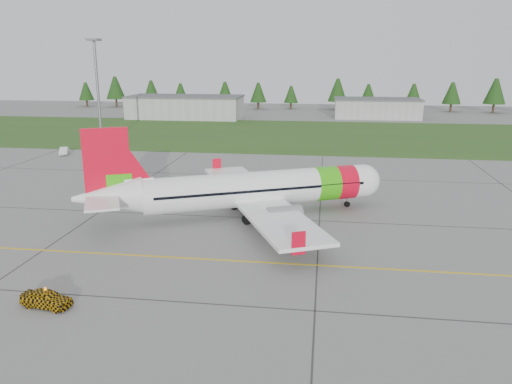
# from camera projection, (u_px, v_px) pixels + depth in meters

# --- Properties ---
(ground) EXTENTS (320.00, 320.00, 0.00)m
(ground) POSITION_uv_depth(u_px,v_px,m) (176.00, 302.00, 36.12)
(ground) COLOR gray
(ground) RESTS_ON ground
(aircraft) EXTENTS (32.56, 30.90, 10.43)m
(aircraft) POSITION_uv_depth(u_px,v_px,m) (252.00, 189.00, 55.07)
(aircraft) COLOR white
(aircraft) RESTS_ON ground
(follow_me_car) EXTENTS (1.48, 1.68, 3.76)m
(follow_me_car) POSITION_uv_depth(u_px,v_px,m) (44.00, 282.00, 34.94)
(follow_me_car) COLOR #D59B0B
(follow_me_car) RESTS_ON ground
(service_van) EXTENTS (1.79, 1.75, 4.02)m
(service_van) POSITION_uv_depth(u_px,v_px,m) (63.00, 144.00, 90.19)
(service_van) COLOR silver
(service_van) RESTS_ON ground
(grass_strip) EXTENTS (320.00, 50.00, 0.03)m
(grass_strip) POSITION_uv_depth(u_px,v_px,m) (280.00, 134.00, 114.51)
(grass_strip) COLOR #30561E
(grass_strip) RESTS_ON ground
(taxi_guideline) EXTENTS (120.00, 0.25, 0.02)m
(taxi_guideline) POSITION_uv_depth(u_px,v_px,m) (203.00, 259.00, 43.76)
(taxi_guideline) COLOR gold
(taxi_guideline) RESTS_ON ground
(hangar_west) EXTENTS (32.00, 14.00, 6.00)m
(hangar_west) POSITION_uv_depth(u_px,v_px,m) (186.00, 108.00, 144.47)
(hangar_west) COLOR #A8A8A3
(hangar_west) RESTS_ON ground
(hangar_east) EXTENTS (24.00, 12.00, 5.20)m
(hangar_east) POSITION_uv_depth(u_px,v_px,m) (377.00, 109.00, 144.93)
(hangar_east) COLOR #A8A8A3
(hangar_east) RESTS_ON ground
(floodlight_mast) EXTENTS (0.50, 0.50, 20.00)m
(floodlight_mast) POSITION_uv_depth(u_px,v_px,m) (98.00, 97.00, 93.19)
(floodlight_mast) COLOR slate
(floodlight_mast) RESTS_ON ground
(treeline) EXTENTS (160.00, 8.00, 10.00)m
(treeline) POSITION_uv_depth(u_px,v_px,m) (295.00, 95.00, 166.74)
(treeline) COLOR #1C3F14
(treeline) RESTS_ON ground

